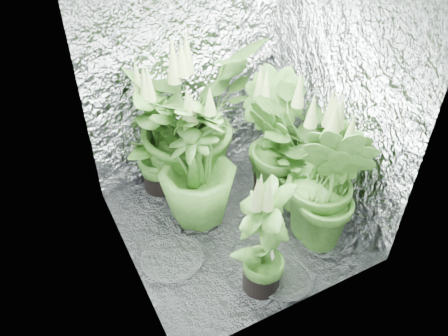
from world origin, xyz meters
TOP-DOWN VIEW (x-y plane):
  - ground at (0.00, 0.00)m, footprint 1.60×1.60m
  - walls at (0.00, 0.00)m, footprint 1.62×1.62m
  - plant_a at (-0.06, 0.64)m, footprint 1.44×1.44m
  - plant_b at (-0.33, 0.64)m, footprint 0.77×0.77m
  - plant_c at (0.44, 0.17)m, footprint 0.74×0.74m
  - plant_d at (-0.19, 0.21)m, footprint 0.80×0.80m
  - plant_e at (0.62, -0.07)m, footprint 1.05×1.05m
  - plant_f at (-0.11, -0.57)m, footprint 0.61×0.61m
  - plant_g at (0.49, -0.40)m, footprint 0.71×0.71m
  - circulation_fan at (0.62, 0.24)m, footprint 0.17×0.26m
  - plant_label at (-0.06, -0.60)m, footprint 0.05×0.04m

SIDE VIEW (x-z plane):
  - ground at x=0.00m, z-range 0.00..0.00m
  - circulation_fan at x=0.62m, z-range -0.02..0.29m
  - plant_label at x=-0.06m, z-range 0.26..0.34m
  - plant_f at x=-0.11m, z-range -0.04..0.91m
  - plant_e at x=0.62m, z-range -0.03..1.02m
  - plant_d at x=-0.19m, z-range -0.04..1.09m
  - plant_c at x=0.44m, z-range -0.04..1.09m
  - plant_g at x=0.49m, z-range -0.04..1.10m
  - plant_b at x=-0.33m, z-range -0.04..1.14m
  - plant_a at x=-0.06m, z-range -0.03..1.29m
  - walls at x=0.00m, z-range 0.00..2.00m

